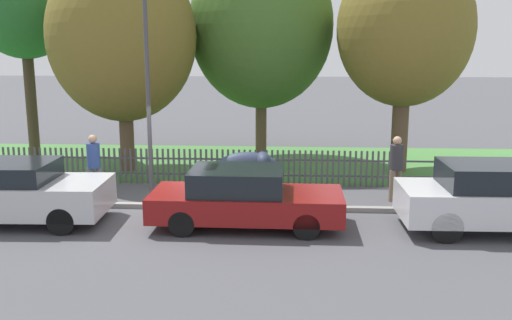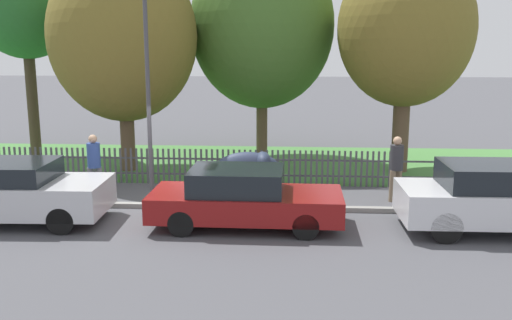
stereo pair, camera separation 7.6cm
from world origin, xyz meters
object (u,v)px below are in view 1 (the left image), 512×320
at_px(tree_mid_park, 261,26).
at_px(street_lamp, 146,65).
at_px(parked_car_navy_estate, 244,198).
at_px(tree_far_left, 405,29).
at_px(pedestrian_near_fence, 396,165).
at_px(tree_behind_motorcycle, 122,37).
at_px(parked_car_red_compact, 496,197).
at_px(parked_car_black_saloon, 19,192).
at_px(pedestrian_by_lamp, 94,162).
at_px(covered_motorcycle, 249,169).

relative_size(tree_mid_park, street_lamp, 1.33).
distance_m(parked_car_navy_estate, tree_mid_park, 8.66).
relative_size(tree_far_left, pedestrian_near_fence, 4.05).
xyz_separation_m(parked_car_navy_estate, tree_behind_motorcycle, (-4.26, 5.58, 3.60)).
relative_size(parked_car_red_compact, pedestrian_near_fence, 2.47).
relative_size(parked_car_black_saloon, pedestrian_by_lamp, 2.33).
distance_m(parked_car_navy_estate, parked_car_red_compact, 5.52).
xyz_separation_m(parked_car_navy_estate, covered_motorcycle, (-0.11, 2.96, 0.01)).
xyz_separation_m(parked_car_red_compact, tree_far_left, (-0.99, 6.05, 3.73)).
distance_m(parked_car_red_compact, pedestrian_near_fence, 2.98).
distance_m(parked_car_black_saloon, tree_mid_park, 10.08).
bearing_deg(tree_far_left, pedestrian_near_fence, -101.55).
height_order(parked_car_navy_estate, tree_mid_park, tree_mid_park).
distance_m(parked_car_navy_estate, pedestrian_near_fence, 4.49).
distance_m(tree_far_left, pedestrian_near_fence, 5.12).
distance_m(pedestrian_near_fence, street_lamp, 6.90).
height_order(parked_car_black_saloon, covered_motorcycle, parked_car_black_saloon).
bearing_deg(parked_car_red_compact, covered_motorcycle, 151.33).
height_order(covered_motorcycle, tree_far_left, tree_far_left).
relative_size(parked_car_navy_estate, parked_car_red_compact, 1.02).
relative_size(parked_car_red_compact, tree_far_left, 0.61).
height_order(parked_car_black_saloon, parked_car_navy_estate, parked_car_black_saloon).
bearing_deg(street_lamp, parked_car_black_saloon, -144.15).
xyz_separation_m(covered_motorcycle, pedestrian_near_fence, (3.89, -0.56, 0.29)).
xyz_separation_m(parked_car_navy_estate, tree_mid_park, (-0.02, 7.68, 4.00)).
bearing_deg(pedestrian_by_lamp, street_lamp, 140.00).
bearing_deg(covered_motorcycle, parked_car_navy_estate, -93.36).
distance_m(parked_car_red_compact, street_lamp, 8.78).
bearing_deg(tree_mid_park, tree_far_left, -19.98).
distance_m(parked_car_red_compact, pedestrian_by_lamp, 9.96).
xyz_separation_m(tree_mid_park, street_lamp, (-2.57, -5.84, -1.12)).
relative_size(parked_car_navy_estate, tree_far_left, 0.62).
relative_size(parked_car_black_saloon, parked_car_red_compact, 0.94).
distance_m(parked_car_red_compact, tree_behind_motorcycle, 11.81).
relative_size(parked_car_red_compact, tree_behind_motorcycle, 0.61).
bearing_deg(pedestrian_by_lamp, tree_far_left, 176.18).
xyz_separation_m(parked_car_black_saloon, street_lamp, (2.59, 1.87, 2.83)).
bearing_deg(street_lamp, parked_car_navy_estate, -35.46).
height_order(parked_car_black_saloon, pedestrian_near_fence, pedestrian_near_fence).
height_order(parked_car_red_compact, tree_behind_motorcycle, tree_behind_motorcycle).
height_order(parked_car_red_compact, tree_mid_park, tree_mid_park).
xyz_separation_m(tree_mid_park, tree_far_left, (4.55, -1.65, -0.17)).
bearing_deg(tree_far_left, parked_car_black_saloon, -148.06).
bearing_deg(street_lamp, tree_mid_park, 66.24).
distance_m(parked_car_black_saloon, pedestrian_near_fence, 9.30).
bearing_deg(tree_far_left, street_lamp, -149.57).
bearing_deg(parked_car_navy_estate, street_lamp, 145.08).
bearing_deg(parked_car_black_saloon, tree_behind_motorcycle, 78.48).
xyz_separation_m(parked_car_red_compact, tree_mid_park, (-5.54, 7.71, 3.90)).
relative_size(covered_motorcycle, tree_behind_motorcycle, 0.27).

